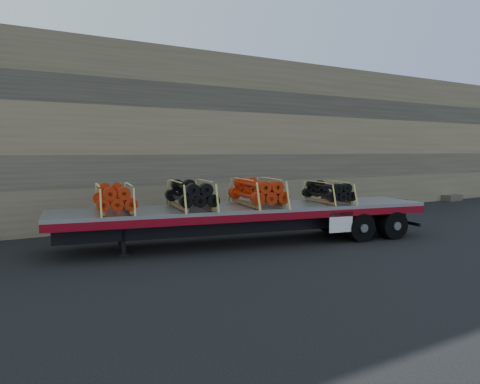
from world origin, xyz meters
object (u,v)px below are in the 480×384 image
object	(u,v)px
trailer	(246,225)
bundle_midrear	(257,193)
bundle_front	(114,199)
bundle_rear	(328,192)
bundle_midfront	(191,195)

from	to	relation	value
trailer	bundle_midrear	size ratio (longest dim) A/B	5.17
trailer	bundle_front	world-z (taller)	bundle_front
trailer	bundle_rear	size ratio (longest dim) A/B	6.25
bundle_front	bundle_midrear	size ratio (longest dim) A/B	0.91
bundle_front	bundle_midfront	size ratio (longest dim) A/B	0.93
bundle_midfront	bundle_midrear	bearing A→B (deg)	0.00
bundle_midfront	bundle_midrear	distance (m)	2.18
trailer	bundle_rear	xyz separation A→B (m)	(2.90, -0.61, 0.94)
bundle_front	bundle_rear	bearing A→B (deg)	0.00
bundle_front	bundle_midfront	world-z (taller)	bundle_midfront
bundle_midrear	bundle_rear	xyz separation A→B (m)	(2.53, -0.54, -0.07)
trailer	bundle_midfront	distance (m)	2.07
bundle_midfront	bundle_midrear	xyz separation A→B (m)	(2.14, -0.45, 0.01)
bundle_front	bundle_midrear	xyz separation A→B (m)	(4.35, -0.92, 0.04)
trailer	bundle_midfront	size ratio (longest dim) A/B	5.30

